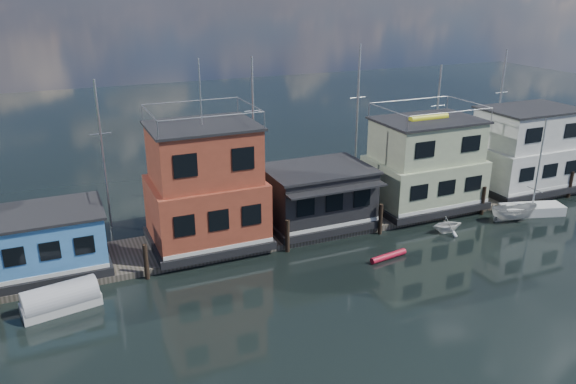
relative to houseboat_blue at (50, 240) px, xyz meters
name	(u,v)px	position (x,y,z in m)	size (l,w,h in m)	color
ground	(424,308)	(18.00, -12.00, -2.21)	(160.00, 160.00, 0.00)	black
dock	(323,223)	(18.00, 0.00, -2.01)	(48.00, 5.00, 0.40)	#595147
houseboat_blue	(50,240)	(0.00, 0.00, 0.00)	(6.40, 4.90, 3.66)	black
houseboat_red	(205,188)	(9.50, 0.00, 1.90)	(7.40, 5.90, 11.86)	black
houseboat_dark	(318,195)	(17.50, -0.02, 0.21)	(7.40, 6.10, 4.06)	black
houseboat_green	(425,165)	(26.50, 0.00, 1.34)	(8.40, 5.90, 7.03)	black
houseboat_white	(525,150)	(36.50, 0.00, 1.33)	(8.40, 5.90, 6.66)	black
pilings	(338,227)	(17.67, -2.80, -1.11)	(42.28, 0.28, 2.20)	#2D2116
background_masts	(343,126)	(22.76, 6.00, 3.35)	(36.40, 0.16, 12.00)	silver
day_sailer	(532,209)	(33.48, -4.28, -1.77)	(4.93, 2.83, 7.38)	silver
red_kayak	(388,256)	(19.44, -6.30, -2.01)	(0.40, 0.40, 2.70)	#B6132B
dinghy_white	(447,225)	(25.43, -4.46, -1.61)	(1.96, 2.27, 1.20)	white
motorboat	(513,213)	(31.18, -4.74, -1.54)	(1.29, 3.42, 1.32)	beige
tarp_runabout	(61,299)	(0.19, -4.36, -1.61)	(4.16, 2.25, 1.60)	beige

